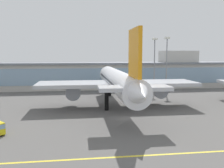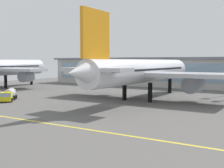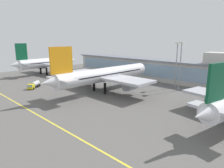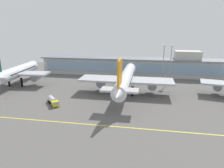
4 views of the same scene
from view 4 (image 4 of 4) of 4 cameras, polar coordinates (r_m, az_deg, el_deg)
The scene contains 9 objects.
ground_plane at distance 87.90m, azimuth 2.44°, elevation -5.31°, with size 180.00×180.00×0.00m, color #5B5956.
taxiway_centreline_stripe at distance 68.07m, azimuth -0.03°, elevation -11.93°, with size 144.00×0.50×0.01m, color yellow.
terminal_building at distance 137.61m, azimuth 6.20°, elevation 5.14°, with size 124.34×14.00×16.84m.
airliner_near_left at distance 123.91m, azimuth -25.39°, elevation 3.08°, with size 35.53×48.48×20.60m.
airliner_near_right at distance 97.87m, azimuth 3.95°, elevation 1.46°, with size 45.55×60.26×20.35m.
baggage_tug_near at distance 88.75m, azimuth -16.38°, elevation -4.72°, with size 7.75×8.43×2.90m.
apron_light_mast_west at distance 123.67m, azimuth 14.47°, elevation 7.31°, with size 1.80×1.80×21.66m.
apron_light_mast_centre at distance 120.34m, azimuth 16.40°, elevation 7.00°, with size 1.80×1.80×21.90m.
safety_cone at distance 104.46m, azimuth -27.94°, elevation -3.53°, with size 0.57×0.57×0.71m, color orange.
Camera 4 is at (10.34, -81.30, 31.79)m, focal length 32.18 mm.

